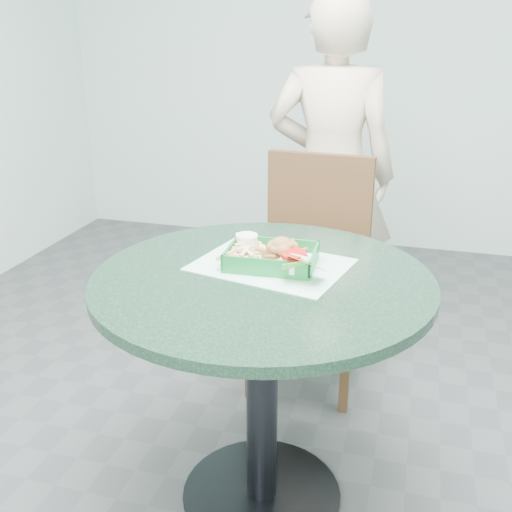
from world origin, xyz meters
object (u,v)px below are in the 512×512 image
(cafe_table, at_px, (262,336))
(dining_chair, at_px, (313,255))
(diner_person, at_px, (331,167))
(crab_sandwich, at_px, (281,257))
(sauce_ramekin, at_px, (248,246))
(food_basket, at_px, (271,267))

(cafe_table, bearing_deg, dining_chair, 90.04)
(dining_chair, xyz_separation_m, diner_person, (0.01, 0.35, 0.29))
(cafe_table, distance_m, crab_sandwich, 0.24)
(diner_person, height_order, sauce_ramekin, diner_person)
(dining_chair, xyz_separation_m, sauce_ramekin, (-0.08, -0.67, 0.27))
(crab_sandwich, bearing_deg, food_basket, 174.87)
(food_basket, xyz_separation_m, crab_sandwich, (0.03, -0.00, 0.03))
(dining_chair, bearing_deg, cafe_table, -85.73)
(dining_chair, bearing_deg, food_basket, -85.24)
(cafe_table, relative_size, crab_sandwich, 7.22)
(diner_person, xyz_separation_m, sauce_ramekin, (-0.09, -1.02, -0.02))
(diner_person, relative_size, sauce_ramekin, 25.15)
(diner_person, distance_m, sauce_ramekin, 1.02)
(cafe_table, xyz_separation_m, food_basket, (0.01, 0.08, 0.19))
(sauce_ramekin, bearing_deg, diner_person, 85.10)
(diner_person, xyz_separation_m, crab_sandwich, (0.03, -1.08, -0.02))
(crab_sandwich, bearing_deg, diner_person, 91.52)
(food_basket, xyz_separation_m, sauce_ramekin, (-0.09, 0.06, 0.04))
(dining_chair, height_order, food_basket, dining_chair)
(dining_chair, height_order, diner_person, diner_person)
(sauce_ramekin, bearing_deg, food_basket, -33.75)
(cafe_table, xyz_separation_m, sauce_ramekin, (-0.08, 0.13, 0.22))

